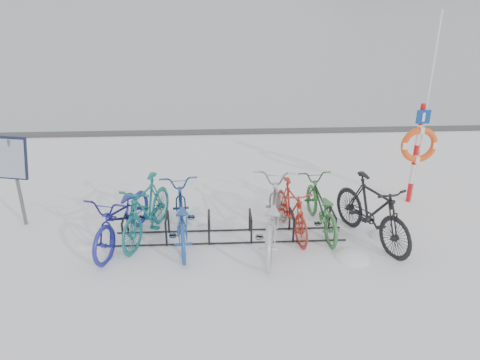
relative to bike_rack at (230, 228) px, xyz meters
name	(u,v)px	position (x,y,z in m)	size (l,w,h in m)	color
ground	(230,237)	(0.00, 0.00, -0.18)	(900.00, 900.00, 0.00)	white
quay_edge	(224,132)	(0.00, 5.90, -0.13)	(400.00, 0.25, 0.10)	#3F3F42
bike_rack	(230,228)	(0.00, 0.00, 0.00)	(4.00, 0.48, 0.46)	black
info_board	(13,163)	(-3.75, 0.65, 1.04)	(0.60, 0.33, 1.69)	#595B5E
lifebuoy_station	(419,145)	(3.68, 1.19, 1.06)	(0.71, 0.22, 3.68)	red
bike_0	(123,214)	(-1.81, -0.03, 0.34)	(0.70, 2.00, 1.05)	navy
bike_1	(146,207)	(-1.43, 0.15, 0.37)	(0.52, 1.84, 1.10)	#136466
bike_2	(180,214)	(-0.84, -0.03, 0.32)	(0.67, 1.92, 1.01)	#204590
bike_3	(272,214)	(0.70, -0.23, 0.39)	(0.76, 2.18, 1.14)	#AFB3B7
bike_4	(292,207)	(1.09, 0.15, 0.30)	(0.46, 1.61, 0.97)	#A4281B
bike_5	(321,204)	(1.63, 0.27, 0.29)	(0.63, 1.80, 0.94)	#2F6D36
bike_6	(372,209)	(2.41, -0.18, 0.41)	(0.55, 1.95, 1.17)	black
snow_drifts	(296,237)	(1.17, -0.03, -0.18)	(5.53, 2.04, 0.20)	white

